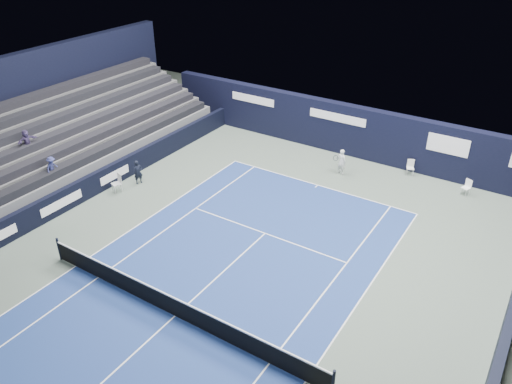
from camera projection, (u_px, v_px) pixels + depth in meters
ground at (208, 286)px, 20.02m from camera, size 48.00×48.00×0.00m
court_surface at (175, 316)px, 18.56m from camera, size 10.97×23.77×0.01m
enclosure_wall_right at (512, 309)px, 17.59m from camera, size 0.30×22.00×1.80m
folding_chair_back_a at (411, 164)px, 28.12m from camera, size 0.51×0.52×0.88m
folding_chair_back_b at (467, 186)px, 26.16m from camera, size 0.49×0.49×0.86m
line_judge_chair at (118, 181)px, 26.37m from camera, size 0.58×0.57×1.04m
line_judge at (138, 172)px, 27.11m from camera, size 0.49×0.58×1.35m
court_markings at (175, 316)px, 18.55m from camera, size 11.03×23.83×0.00m
tennis_net at (174, 306)px, 18.30m from camera, size 12.90×0.10×1.10m
back_sponsor_wall at (354, 131)px, 29.83m from camera, size 26.00×0.63×3.10m
side_barrier_left at (112, 174)px, 27.05m from camera, size 0.33×22.00×1.20m
spectator_stand at (76, 130)px, 28.88m from camera, size 6.00×18.00×6.40m
tennis_player at (342, 161)px, 28.08m from camera, size 0.63×0.87×1.49m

